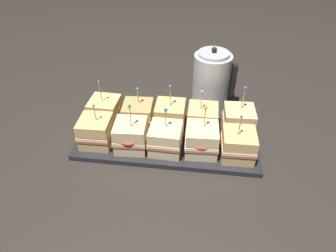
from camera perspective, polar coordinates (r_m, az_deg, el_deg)
The scene contains 13 objects.
ground_plane at distance 1.04m, azimuth -0.00°, elevation -2.95°, with size 6.00×6.00×0.00m, color #2D2823.
serving_platter at distance 1.03m, azimuth -0.00°, elevation -2.57°, with size 0.61×0.27×0.02m.
sandwich_front_far_left at distance 1.01m, azimuth -13.53°, elevation -1.02°, with size 0.11×0.11×0.15m.
sandwich_front_left at distance 0.97m, azimuth -7.08°, elevation -1.83°, with size 0.11×0.11×0.17m.
sandwich_front_center at distance 0.95m, azimuth -0.51°, elevation -2.44°, with size 0.11×0.11×0.16m.
sandwich_front_right at distance 0.95m, azimuth 6.42°, elevation -2.66°, with size 0.11×0.11×0.17m.
sandwich_front_far_right at distance 0.96m, azimuth 13.23°, elevation -3.51°, with size 0.11×0.11×0.16m.
sandwich_back_far_left at distance 1.09m, azimuth -11.85°, elevation 2.73°, with size 0.11×0.11×0.18m.
sandwich_back_left at distance 1.06m, azimuth -5.70°, elevation 2.09°, with size 0.11×0.11×0.15m.
sandwich_back_center at distance 1.05m, azimuth 0.20°, elevation 1.95°, with size 0.10×0.10×0.17m.
sandwich_back_right at distance 1.04m, azimuth 6.57°, elevation 1.22°, with size 0.11×0.11×0.17m.
sandwich_back_far_right at distance 1.05m, azimuth 13.25°, elevation 0.92°, with size 0.11×0.11×0.18m.
kettle_steel at distance 1.18m, azimuth 8.28°, elevation 8.62°, with size 0.16×0.14×0.25m.
Camera 1 is at (0.10, -0.78, 0.68)m, focal length 32.00 mm.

